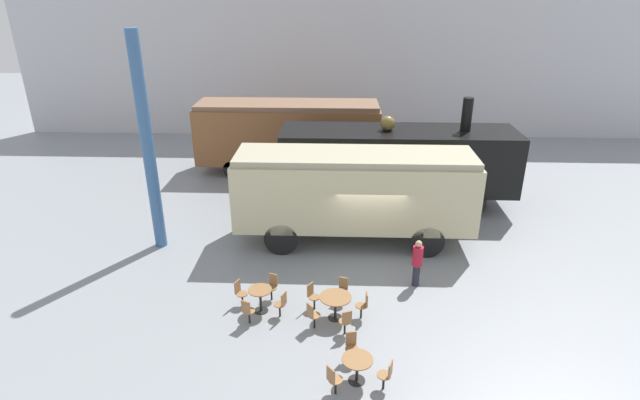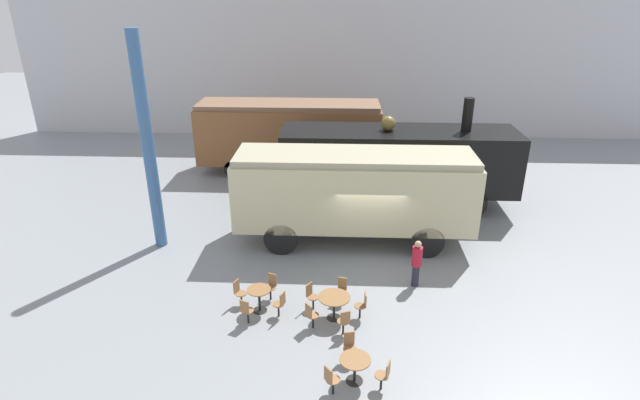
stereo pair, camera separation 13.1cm
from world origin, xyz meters
The scene contains 22 objects.
ground_plane centered at (0.00, 0.00, 0.00)m, with size 80.00×80.00×0.00m, color gray.
backdrop_wall centered at (0.00, 15.75, 4.50)m, with size 44.00×0.15×9.00m.
passenger_coach_wooden centered at (-3.84, 8.67, 2.14)m, with size 9.51×2.63×3.72m.
steam_locomotive centered at (1.43, 4.29, 2.19)m, with size 10.23×2.77×4.95m.
passenger_coach_vintage centered at (-0.57, 0.71, 2.19)m, with size 8.96×2.53×3.61m.
cafe_table_near centered at (-0.64, -6.88, 0.54)m, with size 0.80×0.80×0.70m.
cafe_table_mid centered at (-1.21, -4.29, 0.62)m, with size 0.96×0.96×0.76m.
cafe_table_far centered at (-3.51, -4.02, 0.57)m, with size 0.73×0.73×0.78m.
cafe_chair_0 centered at (0.08, -7.15, 0.51)m, with size 0.39×0.38×0.87m.
cafe_chair_1 centered at (-0.77, -6.12, 0.51)m, with size 0.36×0.37×0.87m.
cafe_chair_2 centered at (-1.23, -7.37, 0.51)m, with size 0.41×0.40×0.87m.
cafe_chair_3 centered at (-0.99, -3.47, 0.51)m, with size 0.36×0.38×0.87m.
cafe_chair_4 centered at (-1.93, -3.83, 0.51)m, with size 0.40×0.40×0.87m.
cafe_chair_5 centered at (-1.88, -4.83, 0.51)m, with size 0.41×0.40×0.87m.
cafe_chair_6 centered at (-0.91, -5.09, 0.51)m, with size 0.38×0.39×0.87m.
cafe_chair_7 centered at (-0.36, -4.25, 0.51)m, with size 0.36×0.36×0.87m.
cafe_chair_8 centered at (-4.19, -3.74, 0.51)m, with size 0.39×0.38×0.87m.
cafe_chair_9 centered at (-3.79, -4.70, 0.51)m, with size 0.38×0.39×0.87m.
cafe_chair_10 centered at (-2.83, -4.30, 0.51)m, with size 0.39×0.38×0.87m.
cafe_chair_11 centered at (-3.23, -3.34, 0.51)m, with size 0.38×0.39×0.87m.
visitor_person centered at (1.46, -2.37, 0.91)m, with size 0.34×0.34×1.67m.
support_pillar centered at (-8.00, 0.09, 4.00)m, with size 0.44×0.44×8.00m.
Camera 1 is at (-1.20, -16.75, 9.28)m, focal length 28.00 mm.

